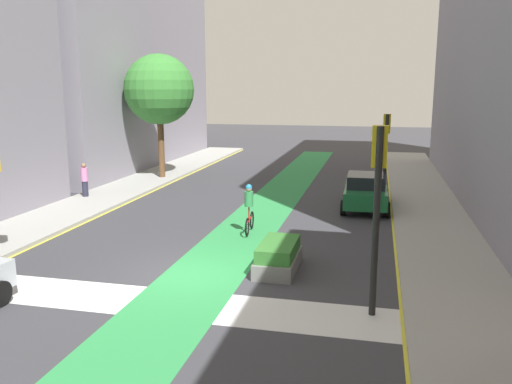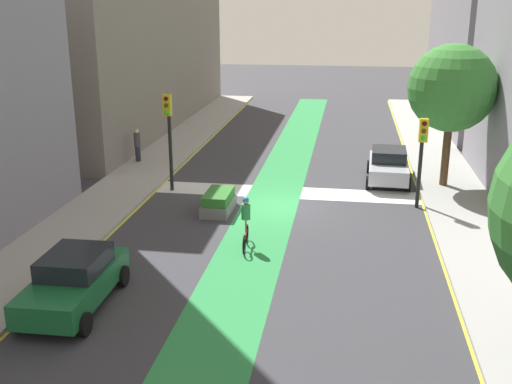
# 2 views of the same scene
# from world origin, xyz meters

# --- Properties ---
(ground_plane) EXTENTS (120.00, 120.00, 0.00)m
(ground_plane) POSITION_xyz_m (0.00, 0.00, 0.00)
(ground_plane) COLOR #38383D
(bike_lane_paint) EXTENTS (2.40, 60.00, 0.01)m
(bike_lane_paint) POSITION_xyz_m (0.52, 0.00, 0.00)
(bike_lane_paint) COLOR #2D8C47
(bike_lane_paint) RESTS_ON ground_plane
(crosswalk_band) EXTENTS (12.00, 1.80, 0.01)m
(crosswalk_band) POSITION_xyz_m (0.00, -2.00, 0.00)
(crosswalk_band) COLOR silver
(crosswalk_band) RESTS_ON ground_plane
(curb_stripe_left) EXTENTS (0.16, 60.00, 0.01)m
(curb_stripe_left) POSITION_xyz_m (-6.00, 0.00, 0.01)
(curb_stripe_left) COLOR yellow
(curb_stripe_left) RESTS_ON ground_plane
(sidewalk_right) EXTENTS (3.00, 60.00, 0.15)m
(sidewalk_right) POSITION_xyz_m (7.50, 0.00, 0.07)
(sidewalk_right) COLOR #9E9E99
(sidewalk_right) RESTS_ON ground_plane
(curb_stripe_right) EXTENTS (0.16, 60.00, 0.01)m
(curb_stripe_right) POSITION_xyz_m (6.00, 0.00, 0.01)
(curb_stripe_right) COLOR yellow
(curb_stripe_right) RESTS_ON ground_plane
(traffic_signal_near_right) EXTENTS (0.35, 0.52, 4.46)m
(traffic_signal_near_right) POSITION_xyz_m (5.27, -1.41, 3.12)
(traffic_signal_near_right) COLOR black
(traffic_signal_near_right) RESTS_ON ground_plane
(traffic_signal_far_right) EXTENTS (0.35, 0.52, 4.01)m
(traffic_signal_far_right) POSITION_xyz_m (5.66, 13.18, 2.82)
(traffic_signal_far_right) COLOR black
(traffic_signal_far_right) RESTS_ON ground_plane
(car_green_right_far) EXTENTS (2.08, 4.23, 1.57)m
(car_green_right_far) POSITION_xyz_m (4.83, 9.73, 0.80)
(car_green_right_far) COLOR #196033
(car_green_right_far) RESTS_ON ground_plane
(cyclist_in_lane) EXTENTS (0.32, 1.73, 1.86)m
(cyclist_in_lane) POSITION_xyz_m (0.75, 4.69, 0.97)
(cyclist_in_lane) COLOR black
(cyclist_in_lane) RESTS_ON ground_plane
(pedestrian_sidewalk_left_a) EXTENTS (0.34, 0.34, 1.61)m
(pedestrian_sidewalk_left_a) POSITION_xyz_m (-8.33, 8.70, 0.97)
(pedestrian_sidewalk_left_a) COLOR #262638
(pedestrian_sidewalk_left_a) RESTS_ON sidewalk_left
(street_tree_far) EXTENTS (3.97, 3.97, 7.01)m
(street_tree_far) POSITION_xyz_m (-6.95, 14.74, 5.15)
(street_tree_far) COLOR brown
(street_tree_far) RESTS_ON sidewalk_left
(median_planter) EXTENTS (1.12, 2.26, 0.85)m
(median_planter) POSITION_xyz_m (2.52, 1.04, 0.40)
(median_planter) COLOR slate
(median_planter) RESTS_ON ground_plane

